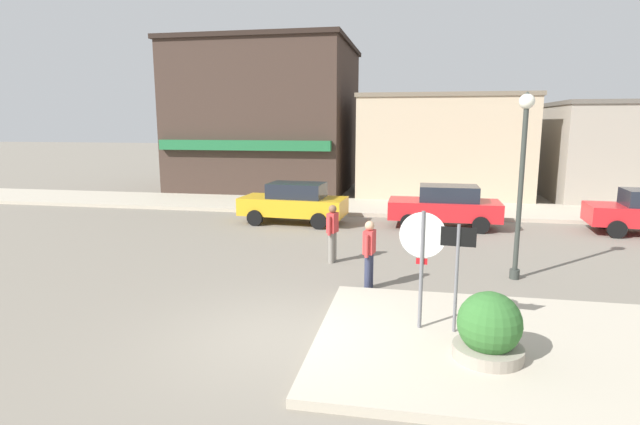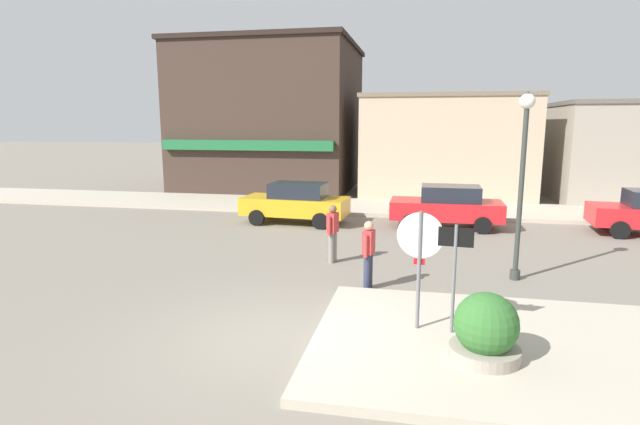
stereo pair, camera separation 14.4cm
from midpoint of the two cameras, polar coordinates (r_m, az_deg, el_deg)
name	(u,v)px [view 2 (the right image)]	position (r m, az deg, el deg)	size (l,w,h in m)	color
ground_plane	(278,338)	(9.26, -4.38, -14.15)	(160.00, 160.00, 0.00)	gray
sidewalk_corner	(502,348)	(9.28, 20.52, -14.26)	(6.40, 4.80, 0.15)	#B7AD99
kerb_far	(365,207)	(22.57, 5.39, 0.64)	(80.00, 4.00, 0.15)	#B7AD99
stop_sign	(419,255)	(9.04, 11.75, -4.76)	(0.82, 0.10, 2.30)	slate
one_way_sign	(454,268)	(9.04, 15.56, -6.13)	(0.60, 0.08, 2.10)	slate
planter	(485,334)	(8.46, 18.87, -12.99)	(1.10, 1.10, 1.23)	gray
lamp_post	(523,160)	(12.84, 22.50, 5.61)	(0.36, 0.36, 4.54)	#333833
parked_car_nearest	(296,202)	(19.14, -2.55, 1.18)	(4.10, 2.08, 1.56)	gold
parked_car_second	(447,206)	(18.88, 14.51, 0.73)	(4.02, 1.91, 1.56)	red
pedestrian_crossing_near	(333,232)	(13.72, 1.76, -2.20)	(0.30, 0.56, 1.61)	gray
pedestrian_crossing_far	(368,253)	(11.59, 5.91, -4.58)	(0.28, 0.56, 1.61)	#2D334C
building_corner_shop	(272,118)	(29.89, -5.32, 10.75)	(9.71, 9.48, 8.22)	#3D2D26
building_storefront_left_near	(445,146)	(27.32, 14.21, 7.39)	(8.51, 6.67, 5.21)	tan
building_storefront_left_mid	(610,151)	(29.12, 30.38, 6.08)	(5.70, 7.51, 4.82)	#9E9384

